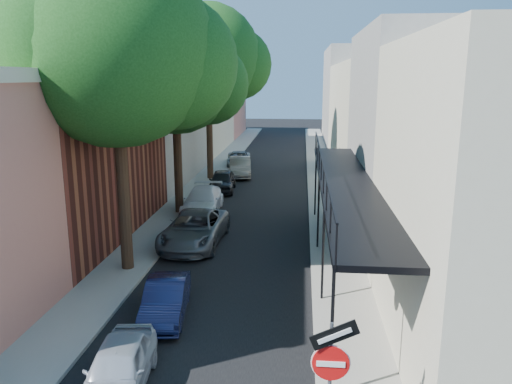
% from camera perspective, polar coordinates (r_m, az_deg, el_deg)
% --- Properties ---
extents(road_surface, '(6.00, 64.00, 0.01)m').
position_cam_1_polar(road_surface, '(37.71, 1.30, 2.24)').
color(road_surface, black).
rests_on(road_surface, ground).
extents(sidewalk_left, '(2.00, 64.00, 0.12)m').
position_cam_1_polar(sidewalk_left, '(38.18, -4.71, 2.41)').
color(sidewalk_left, gray).
rests_on(sidewalk_left, ground).
extents(sidewalk_right, '(2.00, 64.00, 0.12)m').
position_cam_1_polar(sidewalk_right, '(37.64, 7.39, 2.19)').
color(sidewalk_right, gray).
rests_on(sidewalk_right, ground).
extents(buildings_left, '(10.10, 59.10, 12.00)m').
position_cam_1_polar(buildings_left, '(37.70, -13.25, 9.46)').
color(buildings_left, tan).
rests_on(buildings_left, ground).
extents(buildings_right, '(9.80, 55.00, 10.00)m').
position_cam_1_polar(buildings_right, '(37.10, 15.43, 8.49)').
color(buildings_right, beige).
rests_on(buildings_right, ground).
extents(sign_post, '(0.89, 0.17, 2.99)m').
position_cam_1_polar(sign_post, '(9.39, 8.55, -19.35)').
color(sign_post, '#595B60').
rests_on(sign_post, ground).
extents(oak_near, '(7.48, 6.80, 11.42)m').
position_cam_1_polar(oak_near, '(18.23, -14.22, 15.25)').
color(oak_near, '#311E13').
rests_on(oak_near, ground).
extents(oak_mid, '(6.60, 6.00, 10.20)m').
position_cam_1_polar(oak_mid, '(25.89, -8.29, 12.90)').
color(oak_mid, '#311E13').
rests_on(oak_mid, ground).
extents(oak_far, '(7.70, 7.00, 11.90)m').
position_cam_1_polar(oak_far, '(34.75, -4.68, 14.96)').
color(oak_far, '#311E13').
rests_on(oak_far, ground).
extents(parked_car_a, '(1.69, 3.48, 1.15)m').
position_cam_1_polar(parked_car_a, '(12.45, -15.44, -18.80)').
color(parked_car_a, '#B1B8C4').
rests_on(parked_car_a, ground).
extents(parked_car_b, '(1.58, 3.49, 1.11)m').
position_cam_1_polar(parked_car_b, '(15.49, -10.28, -11.97)').
color(parked_car_b, '#14193E').
rests_on(parked_car_b, ground).
extents(parked_car_c, '(2.49, 5.11, 1.40)m').
position_cam_1_polar(parked_car_c, '(21.56, -7.03, -4.21)').
color(parked_car_c, '#57595E').
rests_on(parked_car_c, ground).
extents(parked_car_d, '(2.03, 4.63, 1.32)m').
position_cam_1_polar(parked_car_d, '(26.51, -6.11, -1.00)').
color(parked_car_d, white).
rests_on(parked_car_d, ground).
extents(parked_car_e, '(1.80, 3.94, 1.31)m').
position_cam_1_polar(parked_car_e, '(31.50, -3.88, 1.27)').
color(parked_car_e, black).
rests_on(parked_car_e, ground).
extents(parked_car_f, '(2.04, 4.39, 1.39)m').
position_cam_1_polar(parked_car_f, '(36.18, -1.84, 2.89)').
color(parked_car_f, gray).
rests_on(parked_car_f, ground).
extents(parked_car_g, '(2.34, 4.28, 1.14)m').
position_cam_1_polar(parked_car_g, '(40.65, -1.97, 3.82)').
color(parked_car_g, gray).
rests_on(parked_car_g, ground).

